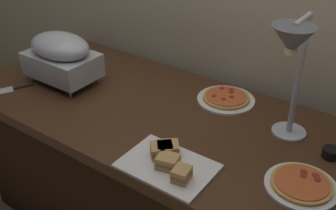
# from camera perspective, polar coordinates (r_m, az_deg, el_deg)

# --- Properties ---
(buffet_table) EXTENTS (1.90, 0.84, 0.76)m
(buffet_table) POSITION_cam_1_polar(r_m,az_deg,el_deg) (2.06, -1.47, -9.70)
(buffet_table) COLOR #422816
(buffet_table) RESTS_ON ground_plane
(chafing_dish) EXTENTS (0.35, 0.24, 0.26)m
(chafing_dish) POSITION_cam_1_polar(r_m,az_deg,el_deg) (2.09, -14.76, 6.74)
(chafing_dish) COLOR #B7BABF
(chafing_dish) RESTS_ON buffet_table
(heat_lamp) EXTENTS (0.15, 0.30, 0.52)m
(heat_lamp) POSITION_cam_1_polar(r_m,az_deg,el_deg) (1.46, 17.13, 6.98)
(heat_lamp) COLOR #B7BABF
(heat_lamp) RESTS_ON buffet_table
(pizza_plate_front) EXTENTS (0.25, 0.25, 0.03)m
(pizza_plate_front) POSITION_cam_1_polar(r_m,az_deg,el_deg) (1.49, 18.20, -10.61)
(pizza_plate_front) COLOR white
(pizza_plate_front) RESTS_ON buffet_table
(pizza_plate_center) EXTENTS (0.27, 0.27, 0.03)m
(pizza_plate_center) POSITION_cam_1_polar(r_m,az_deg,el_deg) (1.92, 8.14, 0.88)
(pizza_plate_center) COLOR white
(pizza_plate_center) RESTS_ON buffet_table
(sandwich_platter) EXTENTS (0.34, 0.24, 0.06)m
(sandwich_platter) POSITION_cam_1_polar(r_m,az_deg,el_deg) (1.50, 0.02, -7.88)
(sandwich_platter) COLOR white
(sandwich_platter) RESTS_ON buffet_table
(sauce_cup_near) EXTENTS (0.06, 0.06, 0.04)m
(sauce_cup_near) POSITION_cam_1_polar(r_m,az_deg,el_deg) (1.66, 21.89, -6.22)
(sauce_cup_near) COLOR black
(sauce_cup_near) RESTS_ON buffet_table
(serving_spatula) EXTENTS (0.11, 0.17, 0.01)m
(serving_spatula) POSITION_cam_1_polar(r_m,az_deg,el_deg) (2.15, -20.80, 2.17)
(serving_spatula) COLOR #B7BABF
(serving_spatula) RESTS_ON buffet_table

